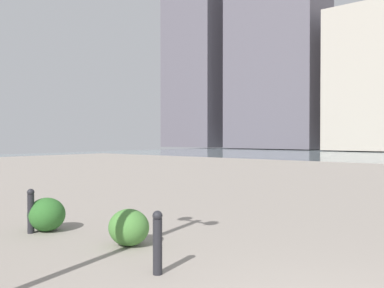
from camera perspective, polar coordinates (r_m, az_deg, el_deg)
The scene contains 6 objects.
building_annex at distance 73.31m, azimuth 12.53°, elevation 14.24°, with size 16.33×10.92×39.63m.
building_highrise at distance 83.14m, azimuth 1.67°, elevation 10.36°, with size 12.19×13.36×31.04m.
bollard_near at distance 5.09m, azimuth -5.11°, elevation -14.09°, with size 0.13×0.13×0.81m.
bollard_mid at distance 7.75m, azimuth -22.69°, elevation -8.97°, with size 0.13×0.13×0.81m.
shrub_low at distance 7.83m, azimuth -20.67°, elevation -9.69°, with size 0.73×0.66×0.62m.
shrub_round at distance 6.47m, azimuth -9.30°, elevation -12.03°, with size 0.69×0.63×0.59m.
Camera 1 is at (-0.65, 2.71, 1.73)m, focal length 36.15 mm.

